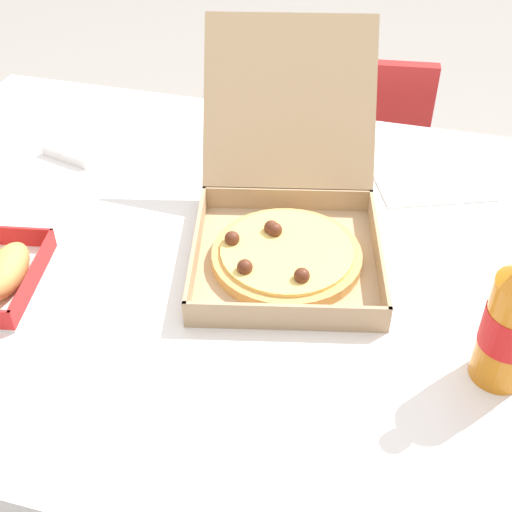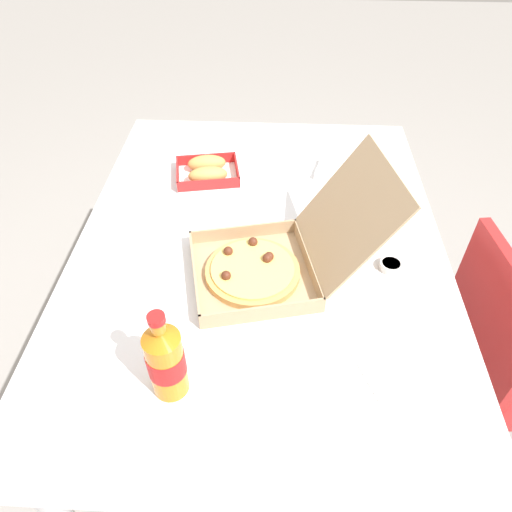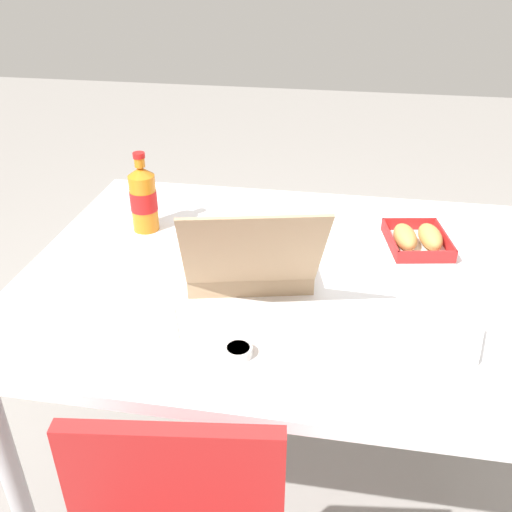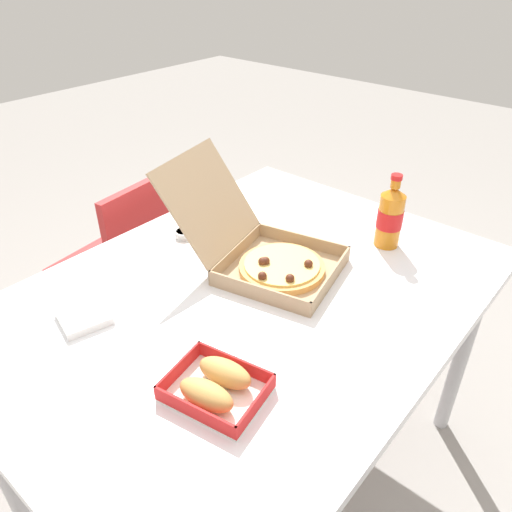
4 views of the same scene
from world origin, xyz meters
The scene contains 7 objects.
ground_plane centered at (0.00, 0.00, 0.00)m, with size 10.00×10.00×0.00m, color gray.
dining_table centered at (0.00, 0.00, 0.68)m, with size 1.33×0.98×0.75m.
chair centered at (0.11, 0.73, 0.48)m, with size 0.45×0.45×0.83m.
pizza_box_open centered at (0.11, 0.03, 0.80)m, with size 0.38×0.51×0.29m.
paper_menu centered at (0.33, 0.29, 0.76)m, with size 0.21×0.15×0.00m, color white.
napkin_pile centered at (-0.35, 0.22, 0.76)m, with size 0.11×0.11×0.02m, color white.
dipping_sauce_cup centered at (0.08, 0.33, 0.77)m, with size 0.06×0.06×0.02m.
Camera 1 is at (0.28, -0.81, 1.44)m, focal length 47.59 mm.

